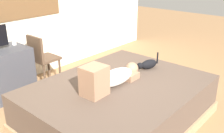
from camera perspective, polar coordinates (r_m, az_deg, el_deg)
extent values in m
plane|color=olive|center=(3.42, 3.13, -12.09)|extent=(16.00, 16.00, 0.00)
cube|color=#997A56|center=(3.39, 1.47, -10.97)|extent=(2.21, 1.70, 0.14)
cube|color=#4C3D33|center=(3.25, 1.51, -7.03)|extent=(2.14, 1.65, 0.39)
ellipsoid|color=silver|center=(3.15, 0.83, -2.31)|extent=(0.57, 0.28, 0.17)
sphere|color=#8C664C|center=(3.40, 4.38, -0.49)|extent=(0.17, 0.17, 0.17)
cube|color=#8C664C|center=(2.85, -3.90, -3.16)|extent=(0.27, 0.25, 0.34)
cube|color=#8C664C|center=(3.33, 3.17, -1.81)|extent=(0.21, 0.29, 0.08)
ellipsoid|color=black|center=(3.63, 8.07, 0.50)|extent=(0.28, 0.18, 0.13)
sphere|color=black|center=(3.54, 6.12, 0.18)|extent=(0.08, 0.08, 0.08)
cylinder|color=black|center=(3.70, 9.93, 1.87)|extent=(0.03, 0.03, 0.16)
cylinder|color=white|center=(4.23, -20.67, 5.13)|extent=(0.06, 0.06, 0.10)
cylinder|color=#4C3828|center=(4.63, -13.66, -0.15)|extent=(0.04, 0.04, 0.44)
cylinder|color=#4C3828|center=(4.41, -11.32, -1.12)|extent=(0.04, 0.04, 0.44)
cylinder|color=#4C3828|center=(4.48, -16.78, -1.25)|extent=(0.04, 0.04, 0.44)
cylinder|color=#4C3828|center=(4.24, -14.52, -2.31)|extent=(0.04, 0.04, 0.44)
cube|color=#4C3828|center=(4.35, -14.36, 1.73)|extent=(0.38, 0.38, 0.04)
cube|color=#4C3828|center=(4.20, -16.50, 3.80)|extent=(0.04, 0.38, 0.38)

